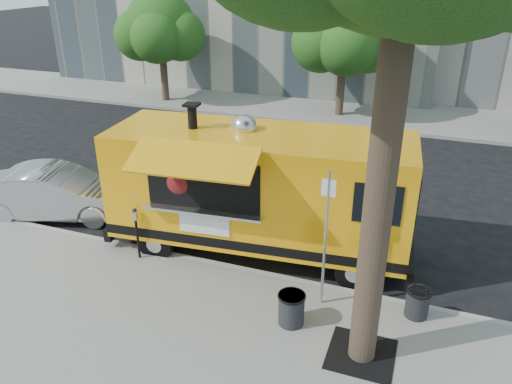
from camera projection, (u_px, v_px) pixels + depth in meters
ground at (274, 257)px, 12.39m from camera, size 120.00×120.00×0.00m
sidewalk at (204, 367)px, 8.95m from camera, size 60.00×6.00×0.15m
curb at (262, 275)px, 11.57m from camera, size 60.00×0.14×0.16m
far_sidewalk at (363, 113)px, 23.85m from camera, size 60.00×5.00×0.15m
tree_well at (361, 354)px, 9.12m from camera, size 1.20×1.20×0.02m
far_tree_a at (160, 27)px, 24.40m from camera, size 3.42×3.42×5.36m
far_tree_b at (345, 33)px, 21.90m from camera, size 3.60×3.60×5.50m
sign_post at (326, 232)px, 9.81m from camera, size 0.28×0.06×3.00m
parking_meter at (136, 227)px, 11.77m from camera, size 0.11×0.11×1.33m
food_truck at (258, 189)px, 11.96m from camera, size 7.59×3.94×3.68m
sedan at (57, 193)px, 14.12m from camera, size 4.69×2.75×1.46m
trash_bin_left at (291, 308)px, 9.78m from camera, size 0.56×0.56×0.67m
trash_bin_right at (418, 302)px, 10.00m from camera, size 0.50×0.50×0.61m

